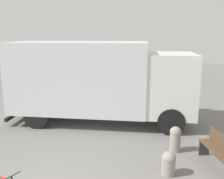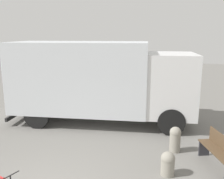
# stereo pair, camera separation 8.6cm
# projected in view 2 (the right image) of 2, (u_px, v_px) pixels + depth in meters

# --- Properties ---
(delivery_truck) EXTENTS (7.95, 3.64, 3.44)m
(delivery_truck) POSITION_uv_depth(u_px,v_px,m) (99.00, 79.00, 10.56)
(delivery_truck) COLOR silver
(delivery_truck) RESTS_ON ground
(park_bench) EXTENTS (0.99, 1.63, 0.96)m
(park_bench) POSITION_uv_depth(u_px,v_px,m) (220.00, 151.00, 7.05)
(park_bench) COLOR brown
(park_bench) RESTS_ON ground
(bollard_near_bench) EXTENTS (0.39, 0.39, 0.67)m
(bollard_near_bench) POSITION_uv_depth(u_px,v_px,m) (168.00, 163.00, 6.73)
(bollard_near_bench) COLOR gray
(bollard_near_bench) RESTS_ON ground
(bollard_far_bench) EXTENTS (0.37, 0.37, 0.84)m
(bollard_far_bench) POSITION_uv_depth(u_px,v_px,m) (175.00, 138.00, 8.07)
(bollard_far_bench) COLOR gray
(bollard_far_bench) RESTS_ON ground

